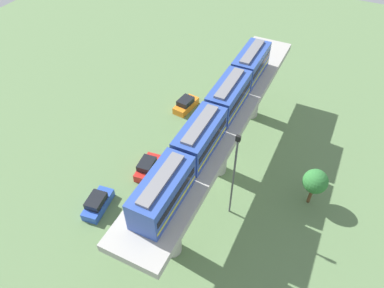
% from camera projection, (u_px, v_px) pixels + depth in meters
% --- Properties ---
extents(ground_plane, '(120.00, 120.00, 0.00)m').
position_uv_depth(ground_plane, '(218.00, 170.00, 42.92)').
color(ground_plane, '#5B7A4C').
extents(viaduct, '(5.20, 35.80, 8.52)m').
position_uv_depth(viaduct, '(221.00, 129.00, 38.33)').
color(viaduct, '#A8A59E').
rests_on(viaduct, ground).
extents(train, '(2.64, 27.45, 3.24)m').
position_uv_depth(train, '(215.00, 115.00, 34.60)').
color(train, '#2D4CA5').
rests_on(train, viaduct).
extents(parked_car_red, '(2.24, 4.37, 1.76)m').
position_uv_depth(parked_car_red, '(148.00, 167.00, 42.28)').
color(parked_car_red, red).
rests_on(parked_car_red, ground).
extents(parked_car_orange, '(2.31, 4.39, 1.76)m').
position_uv_depth(parked_car_orange, '(186.00, 104.00, 50.91)').
color(parked_car_orange, orange).
rests_on(parked_car_orange, ground).
extents(parked_car_blue, '(2.35, 4.41, 1.76)m').
position_uv_depth(parked_car_blue, '(98.00, 203.00, 38.49)').
color(parked_car_blue, '#284CB7').
rests_on(parked_car_blue, ground).
extents(tree_near_viaduct, '(2.64, 2.64, 4.78)m').
position_uv_depth(tree_near_viaduct, '(315.00, 182.00, 37.22)').
color(tree_near_viaduct, brown).
rests_on(tree_near_viaduct, ground).
extents(signal_post, '(0.44, 0.28, 11.12)m').
position_uv_depth(signal_post, '(234.00, 174.00, 34.43)').
color(signal_post, '#4C4C51').
rests_on(signal_post, ground).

